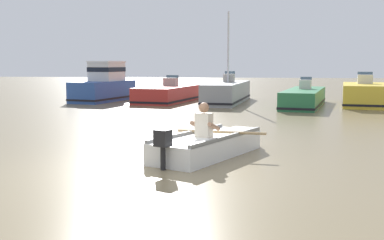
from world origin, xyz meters
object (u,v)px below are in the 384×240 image
object	(u,v)px
moored_boat_grey	(227,93)
moored_boat_green	(304,98)
rowboat_with_person	(209,144)
moored_boat_red	(168,94)
moored_boat_blue	(104,86)
moored_boat_yellow	(365,95)

from	to	relation	value
moored_boat_grey	moored_boat_green	distance (m)	4.11
moored_boat_grey	moored_boat_green	xyz separation A→B (m)	(3.76, -1.66, -0.13)
rowboat_with_person	moored_boat_red	xyz separation A→B (m)	(-3.56, 14.49, 0.14)
rowboat_with_person	moored_boat_green	xyz separation A→B (m)	(3.34, 12.86, 0.13)
moored_boat_red	rowboat_with_person	bearing A→B (deg)	-76.21
moored_boat_blue	moored_boat_green	world-z (taller)	moored_boat_blue
moored_boat_green	moored_boat_yellow	xyz separation A→B (m)	(2.96, 0.75, 0.12)
moored_boat_red	moored_boat_blue	bearing A→B (deg)	177.87
rowboat_with_person	moored_boat_blue	world-z (taller)	moored_boat_blue
moored_boat_blue	moored_boat_yellow	bearing A→B (deg)	-4.36
rowboat_with_person	moored_boat_grey	size ratio (longest dim) A/B	0.53
moored_boat_red	moored_boat_green	distance (m)	7.09
rowboat_with_person	moored_boat_blue	distance (m)	16.27
rowboat_with_person	moored_boat_green	size ratio (longest dim) A/B	0.54
rowboat_with_person	moored_boat_red	world-z (taller)	moored_boat_red
moored_boat_green	moored_boat_yellow	distance (m)	3.06
moored_boat_red	moored_boat_grey	xyz separation A→B (m)	(3.14, 0.02, 0.11)
rowboat_with_person	moored_boat_red	distance (m)	14.92
moored_boat_blue	moored_boat_grey	size ratio (longest dim) A/B	0.71
moored_boat_blue	rowboat_with_person	bearing A→B (deg)	-64.12
rowboat_with_person	moored_boat_yellow	bearing A→B (deg)	65.14
rowboat_with_person	moored_boat_yellow	xyz separation A→B (m)	(6.30, 13.60, 0.25)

